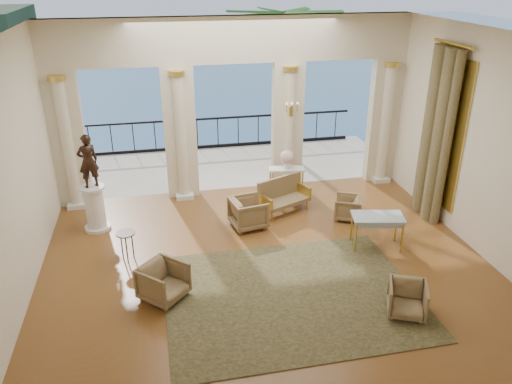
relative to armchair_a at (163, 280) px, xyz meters
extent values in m
plane|color=#4D210B|center=(2.08, 0.63, -0.38)|extent=(9.00, 9.00, 0.00)
plane|color=white|center=(2.08, -3.37, 1.87)|extent=(9.00, 0.00, 9.00)
plane|color=white|center=(-2.42, 0.63, 1.87)|extent=(0.00, 8.00, 8.00)
plane|color=white|center=(6.58, 0.63, 1.87)|extent=(0.00, 8.00, 8.00)
plane|color=white|center=(2.08, 0.63, 4.12)|extent=(9.00, 9.00, 0.00)
cube|color=beige|center=(2.08, 4.48, 3.57)|extent=(9.00, 0.30, 1.10)
cube|color=beige|center=(-2.02, 4.48, 1.32)|extent=(0.80, 0.30, 3.40)
cylinder|color=beige|center=(-2.02, 4.30, 1.22)|extent=(0.28, 0.28, 3.20)
cylinder|color=gold|center=(-2.02, 4.30, 2.87)|extent=(0.40, 0.40, 0.12)
cube|color=silver|center=(-2.02, 4.30, -0.32)|extent=(0.45, 0.45, 0.12)
cube|color=beige|center=(0.68, 4.48, 1.32)|extent=(0.80, 0.30, 3.40)
cylinder|color=beige|center=(0.68, 4.30, 1.22)|extent=(0.28, 0.28, 3.20)
cylinder|color=gold|center=(0.68, 4.30, 2.87)|extent=(0.40, 0.40, 0.12)
cube|color=silver|center=(0.68, 4.30, -0.32)|extent=(0.45, 0.45, 0.12)
cube|color=beige|center=(3.48, 4.48, 1.32)|extent=(0.80, 0.30, 3.40)
cylinder|color=beige|center=(3.48, 4.30, 1.22)|extent=(0.28, 0.28, 3.20)
cylinder|color=gold|center=(3.48, 4.30, 2.87)|extent=(0.40, 0.40, 0.12)
cube|color=silver|center=(3.48, 4.30, -0.32)|extent=(0.45, 0.45, 0.12)
cube|color=beige|center=(6.18, 4.48, 1.32)|extent=(0.80, 0.30, 3.40)
cylinder|color=beige|center=(6.18, 4.30, 1.22)|extent=(0.28, 0.28, 3.20)
cylinder|color=gold|center=(6.18, 4.30, 2.87)|extent=(0.40, 0.40, 0.12)
cube|color=silver|center=(6.18, 4.30, -0.32)|extent=(0.45, 0.45, 0.12)
cube|color=#AEA392|center=(2.08, 6.43, -0.43)|extent=(10.00, 3.60, 0.10)
cube|color=black|center=(2.08, 8.03, 0.62)|extent=(9.00, 0.06, 0.06)
cube|color=black|center=(2.08, 8.03, -0.33)|extent=(9.00, 0.06, 0.10)
cylinder|color=black|center=(2.08, 8.03, 0.12)|extent=(0.03, 0.03, 1.00)
cylinder|color=black|center=(-2.02, 8.03, 0.12)|extent=(0.03, 0.03, 1.00)
cylinder|color=black|center=(6.18, 8.03, 0.12)|extent=(0.03, 0.03, 1.00)
cylinder|color=#4C3823|center=(4.08, 7.23, 1.72)|extent=(0.20, 0.20, 4.20)
plane|color=#2D588B|center=(2.08, 60.63, -6.38)|extent=(160.00, 160.00, 0.00)
cylinder|color=brown|center=(6.38, 1.68, 1.62)|extent=(0.26, 0.26, 4.00)
cylinder|color=brown|center=(6.34, 2.13, 1.62)|extent=(0.32, 0.32, 4.00)
cylinder|color=brown|center=(6.38, 2.58, 1.62)|extent=(0.26, 0.26, 4.00)
cylinder|color=gold|center=(6.43, 2.13, 3.67)|extent=(0.08, 1.40, 0.08)
cube|color=gold|center=(6.55, 2.13, 1.72)|extent=(0.04, 1.60, 3.40)
cube|color=gold|center=(3.48, 4.16, 1.82)|extent=(0.10, 0.04, 0.25)
cylinder|color=gold|center=(3.34, 4.08, 1.92)|extent=(0.02, 0.02, 0.22)
cylinder|color=gold|center=(3.48, 4.08, 1.92)|extent=(0.02, 0.02, 0.22)
cylinder|color=gold|center=(3.62, 4.08, 1.92)|extent=(0.02, 0.02, 0.22)
cube|color=#262D14|center=(2.30, -0.42, -0.37)|extent=(4.61, 3.60, 0.02)
imported|color=#4C3A24|center=(0.00, 0.00, 0.00)|extent=(1.00, 1.00, 0.75)
imported|color=#4C3A24|center=(4.13, -1.31, -0.05)|extent=(0.83, 0.81, 0.66)
imported|color=#4C3A24|center=(4.44, 2.30, -0.06)|extent=(0.78, 0.79, 0.63)
imported|color=#4C3A24|center=(2.03, 2.38, 0.01)|extent=(0.84, 0.88, 0.78)
cube|color=#4C3A24|center=(3.04, 2.93, -0.09)|extent=(1.38, 1.00, 0.09)
cube|color=#4C3A24|center=(2.94, 3.16, 0.21)|extent=(1.20, 0.59, 0.52)
cube|color=gold|center=(2.49, 2.69, 0.08)|extent=(0.28, 0.51, 0.25)
cube|color=gold|center=(3.58, 3.18, 0.08)|extent=(0.28, 0.51, 0.25)
cylinder|color=gold|center=(2.62, 2.52, -0.26)|extent=(0.05, 0.05, 0.24)
cylinder|color=gold|center=(3.63, 2.97, -0.26)|extent=(0.05, 0.05, 0.24)
cylinder|color=gold|center=(2.45, 2.90, -0.26)|extent=(0.05, 0.05, 0.24)
cylinder|color=gold|center=(3.46, 3.35, -0.26)|extent=(0.05, 0.05, 0.24)
cube|color=#95ABBC|center=(4.55, 0.94, 0.34)|extent=(1.17, 0.79, 0.05)
cylinder|color=gold|center=(4.02, 0.80, -0.03)|extent=(0.04, 0.04, 0.69)
cylinder|color=gold|center=(4.98, 0.60, -0.03)|extent=(0.04, 0.04, 0.69)
cylinder|color=gold|center=(4.12, 1.28, -0.03)|extent=(0.04, 0.04, 0.69)
cylinder|color=gold|center=(5.08, 1.08, -0.03)|extent=(0.04, 0.04, 0.69)
cylinder|color=silver|center=(-1.42, 2.97, -0.34)|extent=(0.59, 0.59, 0.08)
cylinder|color=silver|center=(-1.42, 2.97, 0.16)|extent=(0.43, 0.43, 0.94)
cylinder|color=silver|center=(-1.42, 2.97, 0.67)|extent=(0.55, 0.55, 0.06)
imported|color=black|center=(-1.42, 2.97, 1.31)|extent=(0.52, 0.44, 1.22)
cube|color=silver|center=(3.27, 3.68, 0.45)|extent=(0.94, 0.49, 0.05)
cylinder|color=gold|center=(2.86, 3.62, 0.03)|extent=(0.04, 0.04, 0.80)
cylinder|color=gold|center=(3.65, 3.50, 0.03)|extent=(0.04, 0.04, 0.80)
cylinder|color=gold|center=(2.90, 3.87, 0.03)|extent=(0.04, 0.04, 0.80)
cylinder|color=gold|center=(3.69, 3.74, 0.03)|extent=(0.04, 0.04, 0.80)
cylinder|color=white|center=(3.27, 3.68, 0.59)|extent=(0.18, 0.18, 0.23)
sphere|color=#D6999B|center=(3.27, 3.68, 0.78)|extent=(0.36, 0.36, 0.36)
cylinder|color=black|center=(-0.69, 1.47, 0.25)|extent=(0.39, 0.39, 0.03)
cylinder|color=black|center=(-0.58, 1.53, -0.07)|extent=(0.03, 0.03, 0.61)
cylinder|color=black|center=(-0.79, 1.53, -0.07)|extent=(0.03, 0.03, 0.61)
cylinder|color=black|center=(-0.69, 1.34, -0.07)|extent=(0.03, 0.03, 0.61)
camera|label=1|loc=(0.12, -7.72, 5.22)|focal=35.00mm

